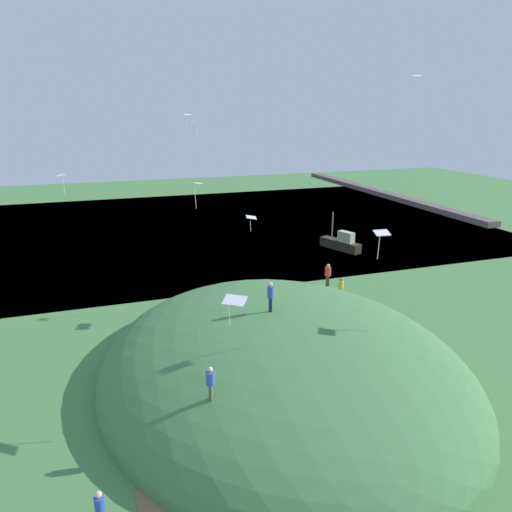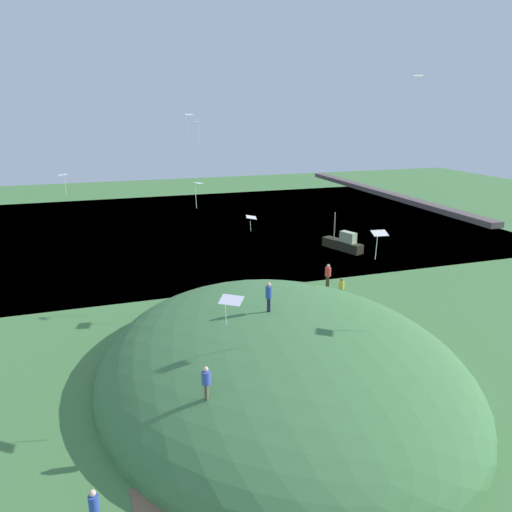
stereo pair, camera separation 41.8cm
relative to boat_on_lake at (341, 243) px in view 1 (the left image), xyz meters
name	(u,v)px [view 1 (the left image)]	position (x,y,z in m)	size (l,w,h in m)	color
ground_plane	(261,312)	(13.93, -14.73, -0.79)	(160.00, 160.00, 0.00)	#45783F
lake_water	(186,228)	(-17.13, -14.73, -0.99)	(51.43, 80.00, 0.40)	#426C8F
grass_hill	(282,372)	(22.91, -16.52, -0.79)	(26.19, 21.96, 7.83)	#417541
bridge_deck_far	(380,193)	(-17.13, 15.95, 2.27)	(46.29, 1.80, 0.70)	#5B4E4F
boat_on_lake	(341,243)	(0.00, 0.00, 0.00)	(5.40, 2.93, 4.15)	#29271A
person_with_child	(270,293)	(22.41, -17.13, 4.29)	(0.48, 0.48, 1.84)	#262445
person_walking_path	(100,506)	(31.48, -27.33, 0.37)	(0.47, 0.47, 1.83)	#353029
person_near_shore	(341,286)	(13.19, -7.25, 0.32)	(0.65, 0.65, 1.78)	#4F484C
person_watching_kites	(328,272)	(16.16, -10.11, 2.78)	(0.56, 0.56, 1.79)	#413826
person_on_hilltop	(210,379)	(28.58, -22.29, 3.11)	(0.57, 0.57, 1.65)	brown
kite_0	(197,186)	(10.50, -18.77, 9.01)	(0.85, 0.74, 2.07)	white
kite_1	(187,116)	(1.33, -17.56, 14.09)	(0.73, 0.83, 1.70)	white
kite_2	(234,301)	(26.61, -20.57, 5.87)	(1.24, 1.31, 1.50)	white
kite_3	(382,234)	(26.77, -12.77, 8.56)	(0.61, 0.84, 1.55)	silver
kite_4	(416,79)	(13.62, -1.85, 16.96)	(0.76, 0.84, 1.99)	white
kite_5	(61,176)	(5.35, -28.77, 9.54)	(0.99, 0.70, 1.64)	silver
kite_6	(251,218)	(13.80, -15.47, 6.93)	(1.22, 0.98, 1.17)	white
kite_8	(194,123)	(3.21, -17.30, 13.48)	(0.58, 0.75, 1.75)	white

